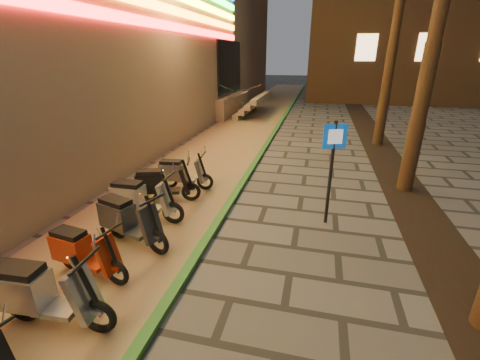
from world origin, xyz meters
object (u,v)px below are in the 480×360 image
(scooter_8, at_px, (139,199))
(scooter_9, at_px, (160,184))
(scooter_10, at_px, (180,173))
(scooter_7, at_px, (127,220))
(scooter_5, at_px, (40,294))
(scooter_6, at_px, (82,252))
(pedestrian_sign, at_px, (332,159))

(scooter_8, relative_size, scooter_9, 1.06)
(scooter_8, distance_m, scooter_10, 1.93)
(scooter_8, bearing_deg, scooter_7, -75.34)
(scooter_5, distance_m, scooter_10, 5.01)
(scooter_6, bearing_deg, scooter_9, 99.81)
(pedestrian_sign, relative_size, scooter_9, 1.46)
(scooter_5, xyz_separation_m, scooter_9, (-0.28, 4.08, -0.04))
(scooter_6, xyz_separation_m, scooter_9, (-0.07, 3.01, 0.03))
(scooter_5, distance_m, scooter_9, 4.09)
(scooter_8, bearing_deg, pedestrian_sign, 10.86)
(pedestrian_sign, bearing_deg, scooter_7, -175.12)
(scooter_9, bearing_deg, pedestrian_sign, -19.59)
(scooter_8, bearing_deg, scooter_9, 88.30)
(scooter_7, xyz_separation_m, scooter_8, (-0.26, 0.93, 0.00))
(scooter_9, relative_size, scooter_10, 1.04)
(scooter_5, bearing_deg, scooter_9, 90.23)
(scooter_7, bearing_deg, scooter_8, 122.36)
(scooter_9, bearing_deg, scooter_7, -100.33)
(pedestrian_sign, xyz_separation_m, scooter_10, (-3.98, 1.07, -1.03))
(scooter_7, relative_size, scooter_10, 1.10)
(scooter_9, bearing_deg, scooter_6, -106.37)
(scooter_6, relative_size, scooter_7, 0.90)
(scooter_7, relative_size, scooter_8, 0.99)
(scooter_5, distance_m, scooter_7, 2.15)
(scooter_7, bearing_deg, scooter_6, -82.78)
(scooter_8, xyz_separation_m, scooter_9, (0.01, 1.00, -0.03))
(scooter_6, xyz_separation_m, scooter_8, (-0.08, 2.01, 0.06))
(pedestrian_sign, distance_m, scooter_10, 4.25)
(pedestrian_sign, relative_size, scooter_5, 1.34)
(pedestrian_sign, xyz_separation_m, scooter_8, (-4.11, -0.86, -0.98))
(scooter_5, relative_size, scooter_8, 1.03)
(pedestrian_sign, distance_m, scooter_9, 4.22)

